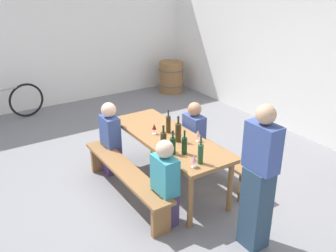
{
  "coord_description": "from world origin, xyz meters",
  "views": [
    {
      "loc": [
        3.91,
        -2.52,
        2.89
      ],
      "look_at": [
        0.0,
        0.0,
        0.9
      ],
      "focal_mm": 40.32,
      "sensor_mm": 36.0,
      "label": 1
    }
  ],
  "objects": [
    {
      "name": "wine_barrel",
      "position": [
        -3.57,
        2.39,
        0.37
      ],
      "size": [
        0.62,
        0.62,
        0.75
      ],
      "color": "olive",
      "rests_on": "ground"
    },
    {
      "name": "side_wall",
      "position": [
        -4.26,
        0.0,
        1.6
      ],
      "size": [
        0.2,
        6.48,
        3.2
      ],
      "primitive_type": "cube",
      "color": "white",
      "rests_on": "ground"
    },
    {
      "name": "wine_bottle_1",
      "position": [
        0.47,
        -0.23,
        0.86
      ],
      "size": [
        0.07,
        0.07,
        0.31
      ],
      "color": "#143319",
      "rests_on": "tasting_table"
    },
    {
      "name": "parked_bicycle_0",
      "position": [
        -3.73,
        -1.49,
        0.37
      ],
      "size": [
        0.26,
        1.65,
        0.9
      ],
      "rotation": [
        0.0,
        0.0,
        1.67
      ],
      "color": "black",
      "rests_on": "ground"
    },
    {
      "name": "seated_guest_near_0",
      "position": [
        -0.76,
        -0.52,
        0.54
      ],
      "size": [
        0.33,
        0.24,
        1.1
      ],
      "rotation": [
        0.0,
        0.0,
        1.57
      ],
      "color": "#49336B",
      "rests_on": "ground"
    },
    {
      "name": "standing_host",
      "position": [
        1.58,
        0.11,
        0.81
      ],
      "size": [
        0.36,
        0.24,
        1.66
      ],
      "rotation": [
        0.0,
        0.0,
        3.14
      ],
      "color": "#273E55",
      "rests_on": "ground"
    },
    {
      "name": "tasting_table",
      "position": [
        0.0,
        0.0,
        0.67
      ],
      "size": [
        2.07,
        0.73,
        0.75
      ],
      "color": "olive",
      "rests_on": "ground"
    },
    {
      "name": "wine_bottle_3",
      "position": [
        0.3,
        -0.26,
        0.87
      ],
      "size": [
        0.08,
        0.08,
        0.32
      ],
      "color": "#332814",
      "rests_on": "tasting_table"
    },
    {
      "name": "wine_glass_2",
      "position": [
        0.35,
        0.24,
        0.86
      ],
      "size": [
        0.07,
        0.07,
        0.16
      ],
      "color": "silver",
      "rests_on": "tasting_table"
    },
    {
      "name": "ground_plane",
      "position": [
        0.0,
        0.0,
        0.0
      ],
      "size": [
        24.0,
        24.0,
        0.0
      ],
      "primitive_type": "plane",
      "color": "slate"
    },
    {
      "name": "bench_far",
      "position": [
        0.0,
        0.67,
        0.36
      ],
      "size": [
        1.97,
        0.3,
        0.45
      ],
      "color": "olive",
      "rests_on": "ground"
    },
    {
      "name": "wine_bottle_5",
      "position": [
        0.84,
        -0.09,
        0.88
      ],
      "size": [
        0.07,
        0.07,
        0.35
      ],
      "color": "#234C2D",
      "rests_on": "tasting_table"
    },
    {
      "name": "wine_bottle_0",
      "position": [
        0.54,
        -0.11,
        0.87
      ],
      "size": [
        0.07,
        0.07,
        0.31
      ],
      "color": "#143319",
      "rests_on": "tasting_table"
    },
    {
      "name": "wine_glass_1",
      "position": [
        -0.16,
        -0.12,
        0.85
      ],
      "size": [
        0.06,
        0.06,
        0.15
      ],
      "color": "silver",
      "rests_on": "tasting_table"
    },
    {
      "name": "seated_guest_near_1",
      "position": [
        0.74,
        -0.52,
        0.53
      ],
      "size": [
        0.34,
        0.24,
        1.11
      ],
      "rotation": [
        0.0,
        0.0,
        1.57
      ],
      "color": "#4C3A67",
      "rests_on": "ground"
    },
    {
      "name": "back_wall",
      "position": [
        0.0,
        3.04,
        1.6
      ],
      "size": [
        14.0,
        0.2,
        3.2
      ],
      "primitive_type": "cube",
      "color": "white",
      "rests_on": "ground"
    },
    {
      "name": "wine_bottle_2",
      "position": [
        0.21,
        0.02,
        0.88
      ],
      "size": [
        0.08,
        0.08,
        0.35
      ],
      "color": "#332814",
      "rests_on": "tasting_table"
    },
    {
      "name": "seated_guest_far_0",
      "position": [
        -0.1,
        0.52,
        0.53
      ],
      "size": [
        0.33,
        0.24,
        1.1
      ],
      "rotation": [
        0.0,
        0.0,
        -1.57
      ],
      "color": "#3B515B",
      "rests_on": "ground"
    },
    {
      "name": "wine_bottle_4",
      "position": [
        -0.1,
        0.07,
        0.88
      ],
      "size": [
        0.07,
        0.07,
        0.33
      ],
      "color": "#332814",
      "rests_on": "tasting_table"
    },
    {
      "name": "bench_near",
      "position": [
        0.0,
        -0.67,
        0.36
      ],
      "size": [
        1.97,
        0.3,
        0.45
      ],
      "color": "olive",
      "rests_on": "ground"
    },
    {
      "name": "wine_glass_0",
      "position": [
        0.88,
        -0.22,
        0.86
      ],
      "size": [
        0.08,
        0.08,
        0.15
      ],
      "color": "silver",
      "rests_on": "tasting_table"
    }
  ]
}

